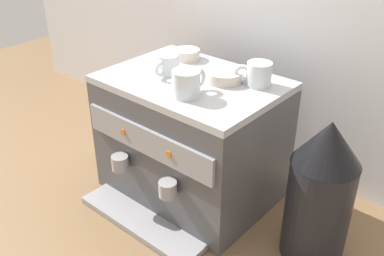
# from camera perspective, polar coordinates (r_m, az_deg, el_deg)

# --- Properties ---
(ground_plane) EXTENTS (4.00, 4.00, 0.00)m
(ground_plane) POSITION_cam_1_polar(r_m,az_deg,el_deg) (1.63, -0.00, -7.86)
(ground_plane) COLOR brown
(tiled_backsplash_wall) EXTENTS (2.80, 0.03, 1.06)m
(tiled_backsplash_wall) POSITION_cam_1_polar(r_m,az_deg,el_deg) (1.66, 8.49, 13.09)
(tiled_backsplash_wall) COLOR silver
(tiled_backsplash_wall) RESTS_ON ground_plane
(espresso_machine) EXTENTS (0.57, 0.52, 0.44)m
(espresso_machine) POSITION_cam_1_polar(r_m,az_deg,el_deg) (1.51, -0.12, -1.39)
(espresso_machine) COLOR #4C4C51
(espresso_machine) RESTS_ON ground_plane
(ceramic_cup_0) EXTENTS (0.11, 0.09, 0.07)m
(ceramic_cup_0) POSITION_cam_1_polar(r_m,az_deg,el_deg) (1.37, 8.51, 6.94)
(ceramic_cup_0) COLOR silver
(ceramic_cup_0) RESTS_ON espresso_machine
(ceramic_cup_1) EXTENTS (0.07, 0.11, 0.07)m
(ceramic_cup_1) POSITION_cam_1_polar(r_m,az_deg,el_deg) (1.44, -3.19, 8.21)
(ceramic_cup_1) COLOR silver
(ceramic_cup_1) RESTS_ON espresso_machine
(ceramic_cup_2) EXTENTS (0.08, 0.13, 0.08)m
(ceramic_cup_2) POSITION_cam_1_polar(r_m,az_deg,el_deg) (1.28, -0.62, 5.84)
(ceramic_cup_2) COLOR silver
(ceramic_cup_2) RESTS_ON espresso_machine
(ceramic_bowl_0) EXTENTS (0.12, 0.12, 0.03)m
(ceramic_bowl_0) POSITION_cam_1_polar(r_m,az_deg,el_deg) (1.40, 4.19, 6.75)
(ceramic_bowl_0) COLOR beige
(ceramic_bowl_0) RESTS_ON espresso_machine
(ceramic_bowl_1) EXTENTS (0.09, 0.09, 0.03)m
(ceramic_bowl_1) POSITION_cam_1_polar(r_m,az_deg,el_deg) (1.58, -0.66, 9.52)
(ceramic_bowl_1) COLOR beige
(ceramic_bowl_1) RESTS_ON espresso_machine
(coffee_grinder) EXTENTS (0.19, 0.19, 0.45)m
(coffee_grinder) POSITION_cam_1_polar(r_m,az_deg,el_deg) (1.30, 16.30, -7.95)
(coffee_grinder) COLOR black
(coffee_grinder) RESTS_ON ground_plane
(milk_pitcher) EXTENTS (0.08, 0.08, 0.12)m
(milk_pitcher) POSITION_cam_1_polar(r_m,az_deg,el_deg) (1.85, -11.29, -1.49)
(milk_pitcher) COLOR #B7B7BC
(milk_pitcher) RESTS_ON ground_plane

